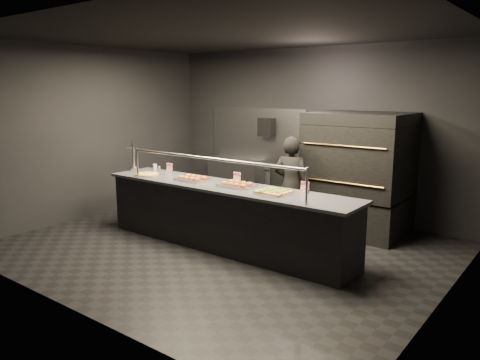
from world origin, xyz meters
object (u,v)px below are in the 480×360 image
(round_pizza, at_px, (147,175))
(slider_tray_a, at_px, (193,179))
(fire_extinguisher, at_px, (291,155))
(slider_tray_b, at_px, (237,185))
(square_pizza, at_px, (274,192))
(pizza_oven, at_px, (358,172))
(trash_bin, at_px, (284,189))
(service_counter, at_px, (224,216))
(prep_shelf, at_px, (236,180))
(worker, at_px, (291,186))
(towel_dispenser, at_px, (267,127))
(beer_tap, at_px, (134,161))

(round_pizza, xyz_separation_m, slider_tray_a, (0.85, 0.14, 0.01))
(fire_extinguisher, bearing_deg, slider_tray_b, -76.71)
(fire_extinguisher, xyz_separation_m, square_pizza, (1.20, -2.41, -0.12))
(pizza_oven, xyz_separation_m, trash_bin, (-1.54, 0.26, -0.52))
(service_counter, xyz_separation_m, prep_shelf, (-1.60, 2.32, -0.01))
(slider_tray_b, relative_size, trash_bin, 0.61)
(service_counter, bearing_deg, pizza_oven, 57.73)
(fire_extinguisher, bearing_deg, trash_bin, -87.87)
(slider_tray_b, bearing_deg, pizza_oven, 62.14)
(worker, bearing_deg, slider_tray_b, 67.98)
(prep_shelf, xyz_separation_m, square_pizza, (2.45, -2.33, 0.49))
(prep_shelf, bearing_deg, worker, -30.64)
(towel_dispenser, xyz_separation_m, slider_tray_a, (0.30, -2.40, -0.60))
(prep_shelf, distance_m, towel_dispenser, 1.31)
(prep_shelf, xyz_separation_m, towel_dispenser, (0.70, 0.07, 1.10))
(service_counter, height_order, round_pizza, service_counter)
(fire_extinguisher, relative_size, trash_bin, 0.57)
(round_pizza, bearing_deg, trash_bin, 64.39)
(slider_tray_a, height_order, slider_tray_b, same)
(towel_dispenser, bearing_deg, slider_tray_b, -64.82)
(pizza_oven, distance_m, slider_tray_a, 2.63)
(service_counter, xyz_separation_m, towel_dispenser, (-0.90, 2.39, 1.09))
(prep_shelf, relative_size, beer_tap, 2.12)
(towel_dispenser, relative_size, beer_tap, 0.62)
(service_counter, relative_size, slider_tray_a, 8.17)
(slider_tray_a, bearing_deg, service_counter, 1.34)
(service_counter, xyz_separation_m, slider_tray_b, (0.21, 0.03, 0.49))
(service_counter, bearing_deg, prep_shelf, 124.59)
(slider_tray_b, bearing_deg, towel_dispenser, 115.18)
(prep_shelf, xyz_separation_m, round_pizza, (0.15, -2.47, 0.49))
(pizza_oven, bearing_deg, prep_shelf, 171.46)
(beer_tap, relative_size, slider_tray_a, 1.13)
(service_counter, height_order, slider_tray_b, service_counter)
(pizza_oven, distance_m, worker, 1.11)
(towel_dispenser, distance_m, worker, 2.00)
(beer_tap, bearing_deg, worker, 25.15)
(towel_dispenser, bearing_deg, beer_tap, -113.68)
(fire_extinguisher, xyz_separation_m, slider_tray_b, (0.56, -2.37, -0.11))
(beer_tap, relative_size, slider_tray_b, 1.04)
(beer_tap, relative_size, round_pizza, 1.33)
(square_pizza, bearing_deg, round_pizza, -176.59)
(square_pizza, relative_size, trash_bin, 0.58)
(towel_dispenser, bearing_deg, round_pizza, -102.22)
(trash_bin, height_order, worker, worker)
(service_counter, bearing_deg, round_pizza, -174.12)
(prep_shelf, distance_m, square_pizza, 3.42)
(towel_dispenser, height_order, trash_bin, towel_dispenser)
(round_pizza, relative_size, slider_tray_b, 0.78)
(trash_bin, bearing_deg, slider_tray_a, -96.78)
(towel_dispenser, bearing_deg, pizza_oven, -13.14)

